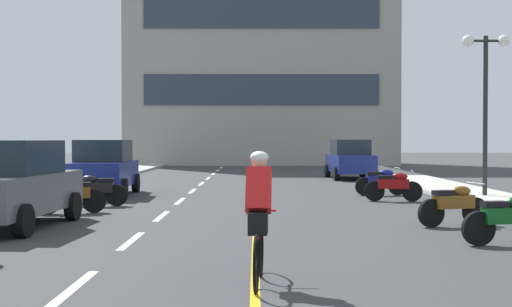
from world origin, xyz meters
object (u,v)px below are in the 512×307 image
motorcycle_4 (453,204)px  motorcycle_8 (380,181)px  cyclist_rider (257,214)px  motorcycle_7 (392,185)px  motorcycle_3 (507,218)px  parked_car_far (349,159)px  motorcycle_5 (69,194)px  parked_car_near (9,184)px  parked_car_mid (102,168)px  motorcycle_6 (95,189)px  street_lamp_mid (484,77)px

motorcycle_4 → motorcycle_8: 8.02m
motorcycle_8 → cyclist_rider: 14.39m
motorcycle_7 → motorcycle_8: size_ratio=1.00×
motorcycle_3 → motorcycle_4: (-0.21, 2.59, 0.00)m
parked_car_far → motorcycle_5: size_ratio=2.58×
parked_car_near → motorcycle_4: 9.30m
parked_car_mid → motorcycle_7: parked_car_mid is taller
motorcycle_3 → cyclist_rider: cyclist_rider is taller
parked_car_mid → parked_car_far: 13.27m
motorcycle_4 → motorcycle_5: 9.14m
cyclist_rider → motorcycle_6: bearing=113.6°
motorcycle_3 → motorcycle_7: 8.42m
parked_car_mid → motorcycle_7: 9.32m
street_lamp_mid → motorcycle_8: size_ratio=2.89×
motorcycle_8 → motorcycle_6: bearing=-156.7°
parked_car_near → cyclist_rider: 7.53m
parked_car_far → motorcycle_3: size_ratio=2.52×
motorcycle_5 → motorcycle_8: 10.30m
parked_car_far → motorcycle_8: size_ratio=2.50×
parked_car_far → motorcycle_4: bearing=-90.6°
street_lamp_mid → motorcycle_4: bearing=-113.3°
parked_car_near → parked_car_mid: bearing=89.2°
parked_car_near → motorcycle_7: bearing=33.6°
motorcycle_3 → cyclist_rider: 5.42m
motorcycle_3 → cyclist_rider: (-4.36, -3.19, 0.41)m
street_lamp_mid → motorcycle_7: street_lamp_mid is taller
motorcycle_4 → motorcycle_8: same height
parked_car_near → motorcycle_8: size_ratio=2.53×
motorcycle_3 → motorcycle_4: size_ratio=1.04×
motorcycle_3 → motorcycle_8: same height
parked_car_far → motorcycle_6: bearing=-123.9°
street_lamp_mid → motorcycle_5: size_ratio=2.98×
street_lamp_mid → motorcycle_3: street_lamp_mid is taller
parked_car_far → motorcycle_8: 9.38m
motorcycle_8 → street_lamp_mid: bearing=-24.6°
parked_car_mid → motorcycle_8: 9.10m
parked_car_mid → cyclist_rider: parked_car_mid is taller
parked_car_near → motorcycle_8: bearing=42.0°
motorcycle_7 → motorcycle_8: same height
parked_car_far → street_lamp_mid: bearing=-75.9°
motorcycle_4 → motorcycle_6: (-8.58, 4.36, 0.00)m
parked_car_far → motorcycle_3: (0.03, -19.98, -0.44)m
parked_car_mid → motorcycle_3: parked_car_mid is taller
parked_car_far → cyclist_rider: parked_car_far is taller
parked_car_far → parked_car_near: bearing=-118.2°
motorcycle_5 → cyclist_rider: 9.51m
parked_car_far → cyclist_rider: size_ratio=2.41×
street_lamp_mid → cyclist_rider: (-7.02, -12.45, -2.85)m
motorcycle_6 → parked_car_mid: bearing=99.3°
parked_car_mid → motorcycle_5: size_ratio=2.57×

